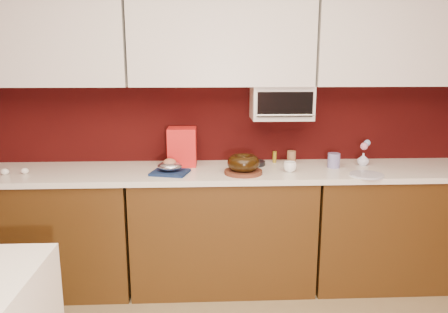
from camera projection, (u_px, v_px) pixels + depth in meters
name	position (u px, v px, depth m)	size (l,w,h in m)	color
wall_back	(221.00, 117.00, 3.43)	(4.00, 0.02, 2.50)	#330807
base_cabinet_left	(44.00, 233.00, 3.24)	(1.31, 0.58, 0.86)	#472A0E
base_cabinet_center	(223.00, 230.00, 3.30)	(1.31, 0.58, 0.86)	#472A0E
base_cabinet_right	(395.00, 227.00, 3.36)	(1.31, 0.58, 0.86)	#472A0E
countertop	(223.00, 172.00, 3.21)	(4.00, 0.62, 0.04)	white
upper_cabinet_left	(33.00, 36.00, 3.08)	(1.31, 0.33, 0.70)	white
upper_cabinet_center	(222.00, 37.00, 3.14)	(1.31, 0.33, 0.70)	white
upper_cabinet_right	(403.00, 37.00, 3.20)	(1.31, 0.33, 0.70)	white
toaster_oven	(281.00, 102.00, 3.28)	(0.45, 0.30, 0.25)	white
toaster_oven_door	(285.00, 104.00, 3.13)	(0.40, 0.02, 0.18)	black
toaster_oven_handle	(285.00, 115.00, 3.13)	(0.02, 0.02, 0.42)	silver
cake_base	(243.00, 172.00, 3.08)	(0.27, 0.27, 0.02)	brown
bundt_cake	(243.00, 163.00, 3.07)	(0.23, 0.23, 0.09)	black
navy_towel	(170.00, 172.00, 3.08)	(0.25, 0.21, 0.02)	#13244A
foil_ham_nest	(170.00, 166.00, 3.07)	(0.17, 0.15, 0.06)	silver
roasted_ham	(170.00, 163.00, 3.07)	(0.09, 0.08, 0.06)	#BA7255
pandoro_box	(182.00, 147.00, 3.31)	(0.21, 0.19, 0.29)	red
dark_pan	(254.00, 163.00, 3.33)	(0.18, 0.18, 0.03)	black
coffee_mug	(290.00, 166.00, 3.13)	(0.08, 0.08, 0.09)	white
blue_jar	(334.00, 160.00, 3.25)	(0.09, 0.09, 0.11)	navy
flower_vase	(363.00, 158.00, 3.32)	(0.07, 0.07, 0.11)	silver
flower_pink	(364.00, 146.00, 3.30)	(0.06, 0.06, 0.06)	pink
flower_blue	(367.00, 143.00, 3.32)	(0.05, 0.05, 0.05)	#87A0D9
china_plate	(367.00, 175.00, 3.03)	(0.23, 0.23, 0.01)	silver
amber_bottle	(275.00, 157.00, 3.41)	(0.03, 0.03, 0.09)	olive
paper_cup	(291.00, 157.00, 3.38)	(0.07, 0.07, 0.10)	brown
egg_left	(5.00, 172.00, 3.05)	(0.06, 0.04, 0.04)	white
egg_right	(25.00, 171.00, 3.08)	(0.05, 0.04, 0.04)	white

